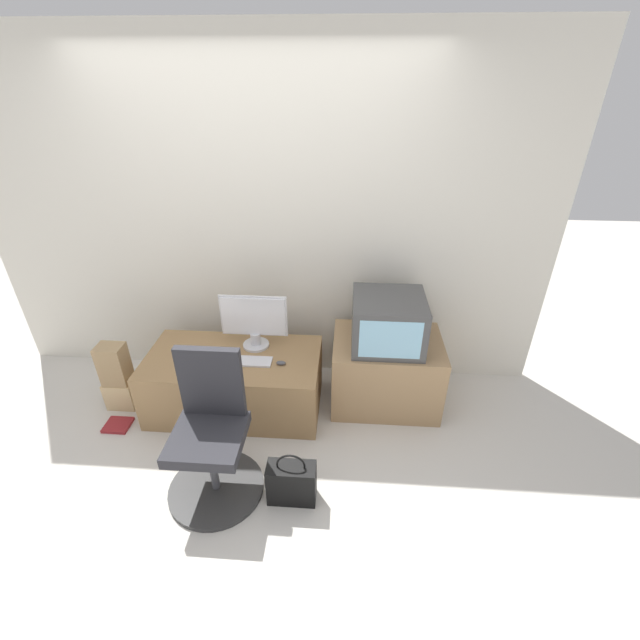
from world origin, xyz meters
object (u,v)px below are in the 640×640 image
crt_tv (388,322)px  book (118,425)px  office_chair (212,441)px  main_monitor (254,321)px  handbag (292,482)px  mouse (281,363)px  keyboard (252,361)px  cardboard_box_lower (123,393)px

crt_tv → book: (-1.98, -0.43, -0.73)m
crt_tv → office_chair: (-1.08, -0.88, -0.36)m
main_monitor → crt_tv: crt_tv is taller
crt_tv → handbag: 1.28m
mouse → book: size_ratio=0.37×
mouse → book: bearing=-169.5°
mouse → office_chair: bearing=-115.7°
keyboard → handbag: 0.92m
handbag → main_monitor: bearing=111.7°
cardboard_box_lower → book: bearing=-76.8°
mouse → crt_tv: (0.76, 0.21, 0.26)m
keyboard → handbag: (0.38, -0.77, -0.33)m
office_chair → cardboard_box_lower: office_chair is taller
keyboard → office_chair: (-0.10, -0.69, -0.10)m
keyboard → crt_tv: bearing=11.1°
book → office_chair: bearing=-26.5°
mouse → handbag: mouse is taller
main_monitor → office_chair: size_ratio=0.52×
book → crt_tv: bearing=12.4°
cardboard_box_lower → book: size_ratio=1.24×
main_monitor → crt_tv: 0.99m
main_monitor → office_chair: (-0.10, -0.91, -0.31)m
mouse → office_chair: (-0.32, -0.67, -0.11)m
office_chair → book: size_ratio=5.16×
cardboard_box_lower → book: (0.06, -0.24, -0.10)m
cardboard_box_lower → crt_tv: bearing=5.4°
keyboard → cardboard_box_lower: size_ratio=1.28×
main_monitor → mouse: main_monitor is taller
handbag → crt_tv: bearing=58.1°
cardboard_box_lower → handbag: size_ratio=0.61×
keyboard → office_chair: office_chair is taller
office_chair → cardboard_box_lower: size_ratio=4.15×
keyboard → book: keyboard is taller
main_monitor → handbag: 1.19m
mouse → handbag: (0.16, -0.75, -0.34)m
book → keyboard: bearing=13.6°
main_monitor → keyboard: bearing=-87.6°
keyboard → crt_tv: crt_tv is taller
crt_tv → cardboard_box_lower: (-2.04, -0.19, -0.63)m
crt_tv → book: 2.16m
main_monitor → book: bearing=-155.2°
mouse → cardboard_box_lower: 1.33m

